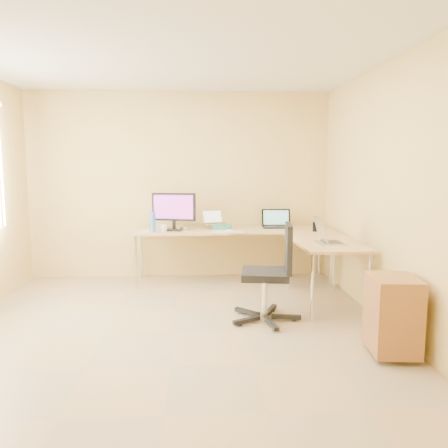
{
  "coord_description": "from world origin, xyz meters",
  "views": [
    {
      "loc": [
        0.21,
        -4.15,
        1.61
      ],
      "look_at": [
        0.55,
        1.1,
        0.9
      ],
      "focal_mm": 36.16,
      "sensor_mm": 36.0,
      "label": 1
    }
  ],
  "objects": [
    {
      "name": "desk_main",
      "position": [
        0.72,
        1.85,
        0.36
      ],
      "size": [
        2.65,
        0.7,
        0.73
      ],
      "primitive_type": "cube",
      "color": "tan",
      "rests_on": "ground"
    },
    {
      "name": "laptop_center",
      "position": [
        0.48,
        1.95,
        0.88
      ],
      "size": [
        0.36,
        0.32,
        0.19
      ],
      "primitive_type": "cube",
      "rotation": [
        0.0,
        0.0,
        0.41
      ],
      "color": "silver",
      "rests_on": "desk_main"
    },
    {
      "name": "wall_front",
      "position": [
        0.0,
        -2.25,
        1.3
      ],
      "size": [
        4.5,
        0.0,
        4.5
      ],
      "primitive_type": "plane",
      "rotation": [
        -1.57,
        0.0,
        0.0
      ],
      "color": "#E4C770",
      "rests_on": "ground"
    },
    {
      "name": "ceiling",
      "position": [
        0.0,
        0.0,
        2.6
      ],
      "size": [
        4.5,
        4.5,
        0.0
      ],
      "primitive_type": "plane",
      "rotation": [
        3.14,
        0.0,
        0.0
      ],
      "color": "white",
      "rests_on": "ground"
    },
    {
      "name": "white_box",
      "position": [
        -0.28,
        1.84,
        0.77
      ],
      "size": [
        0.23,
        0.19,
        0.08
      ],
      "primitive_type": "cube",
      "rotation": [
        0.0,
        0.0,
        0.22
      ],
      "color": "silver",
      "rests_on": "desk_main"
    },
    {
      "name": "black_cup",
      "position": [
        1.77,
        1.55,
        0.79
      ],
      "size": [
        0.09,
        0.09,
        0.13
      ],
      "primitive_type": "cylinder",
      "rotation": [
        0.0,
        0.0,
        -0.25
      ],
      "color": "black",
      "rests_on": "desk_main"
    },
    {
      "name": "desk_return",
      "position": [
        1.7,
        0.85,
        0.36
      ],
      "size": [
        0.7,
        1.3,
        0.73
      ],
      "primitive_type": "cube",
      "color": "tan",
      "rests_on": "ground"
    },
    {
      "name": "papers",
      "position": [
        -0.4,
        1.79,
        0.73
      ],
      "size": [
        0.24,
        0.3,
        0.01
      ],
      "primitive_type": "cube",
      "rotation": [
        0.0,
        0.0,
        -0.25
      ],
      "color": "beige",
      "rests_on": "desk_main"
    },
    {
      "name": "monitor",
      "position": [
        -0.07,
        1.77,
        0.98
      ],
      "size": [
        0.61,
        0.31,
        0.5
      ],
      "primitive_type": "cube",
      "rotation": [
        0.0,
        0.0,
        -0.22
      ],
      "color": "black",
      "rests_on": "desk_main"
    },
    {
      "name": "cabinet",
      "position": [
        1.85,
        -0.63,
        0.36
      ],
      "size": [
        0.41,
        0.49,
        0.63
      ],
      "primitive_type": "cube",
      "rotation": [
        0.0,
        0.0,
        -0.09
      ],
      "color": "#97612E",
      "rests_on": "ground"
    },
    {
      "name": "water_bottle",
      "position": [
        -0.34,
        1.65,
        0.86
      ],
      "size": [
        0.1,
        0.1,
        0.27
      ],
      "primitive_type": "cylinder",
      "rotation": [
        0.0,
        0.0,
        -0.43
      ],
      "color": "#4979C1",
      "rests_on": "desk_main"
    },
    {
      "name": "wall_back",
      "position": [
        0.0,
        2.25,
        1.3
      ],
      "size": [
        4.5,
        0.0,
        4.5
      ],
      "primitive_type": "plane",
      "rotation": [
        1.57,
        0.0,
        0.0
      ],
      "color": "#E4C770",
      "rests_on": "ground"
    },
    {
      "name": "floor",
      "position": [
        0.0,
        0.0,
        0.0
      ],
      "size": [
        4.5,
        4.5,
        0.0
      ],
      "primitive_type": "plane",
      "color": "tan",
      "rests_on": "ground"
    },
    {
      "name": "desk_fan",
      "position": [
        -0.3,
        2.03,
        0.86
      ],
      "size": [
        0.26,
        0.26,
        0.26
      ],
      "primitive_type": "cylinder",
      "rotation": [
        0.0,
        0.0,
        -0.32
      ],
      "color": "white",
      "rests_on": "desk_main"
    },
    {
      "name": "keyboard",
      "position": [
        0.64,
        1.55,
        0.74
      ],
      "size": [
        0.46,
        0.23,
        0.02
      ],
      "primitive_type": "cube",
      "rotation": [
        0.0,
        0.0,
        -0.25
      ],
      "color": "silver",
      "rests_on": "desk_main"
    },
    {
      "name": "mug",
      "position": [
        -0.19,
        1.63,
        0.78
      ],
      "size": [
        0.1,
        0.1,
        0.09
      ],
      "primitive_type": "imported",
      "rotation": [
        0.0,
        0.0,
        -0.07
      ],
      "color": "beige",
      "rests_on": "desk_main"
    },
    {
      "name": "cd_stack",
      "position": [
        0.07,
        1.85,
        0.75
      ],
      "size": [
        0.17,
        0.17,
        0.03
      ],
      "primitive_type": "cylinder",
      "rotation": [
        0.0,
        0.0,
        0.35
      ],
      "color": "silver",
      "rests_on": "desk_main"
    },
    {
      "name": "laptop_black",
      "position": [
        1.34,
        1.95,
        0.86
      ],
      "size": [
        0.4,
        0.3,
        0.25
      ],
      "primitive_type": "cube",
      "rotation": [
        0.0,
        0.0,
        -0.02
      ],
      "color": "black",
      "rests_on": "desk_main"
    },
    {
      "name": "book_stack",
      "position": [
        0.57,
        1.82,
        0.76
      ],
      "size": [
        0.27,
        0.34,
        0.05
      ],
      "primitive_type": "cube",
      "rotation": [
        0.0,
        0.0,
        -0.14
      ],
      "color": "#226F58",
      "rests_on": "desk_main"
    },
    {
      "name": "wall_right",
      "position": [
        2.1,
        0.0,
        1.3
      ],
      "size": [
        0.0,
        4.5,
        4.5
      ],
      "primitive_type": "plane",
      "rotation": [
        1.57,
        0.0,
        -1.57
      ],
      "color": "#E4C770",
      "rests_on": "ground"
    },
    {
      "name": "mouse",
      "position": [
        0.65,
        1.58,
        0.75
      ],
      "size": [
        0.11,
        0.08,
        0.04
      ],
      "primitive_type": "ellipsoid",
      "rotation": [
        0.0,
        0.0,
        0.22
      ],
      "color": "white",
      "rests_on": "desk_main"
    },
    {
      "name": "laptop_return",
      "position": [
        1.7,
        0.66,
        0.85
      ],
      "size": [
        0.37,
        0.3,
        0.24
      ],
      "primitive_type": "cube",
      "rotation": [
        0.0,
        0.0,
        1.62
      ],
      "color": "silver",
      "rests_on": "desk_return"
    },
    {
      "name": "office_chair",
      "position": [
        0.92,
        0.3,
        0.5
      ],
      "size": [
        0.69,
        0.69,
        1.02
      ],
      "primitive_type": "cube",
      "rotation": [
        0.0,
        0.0,
        -0.14
      ],
      "color": "black",
      "rests_on": "ground"
    }
  ]
}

